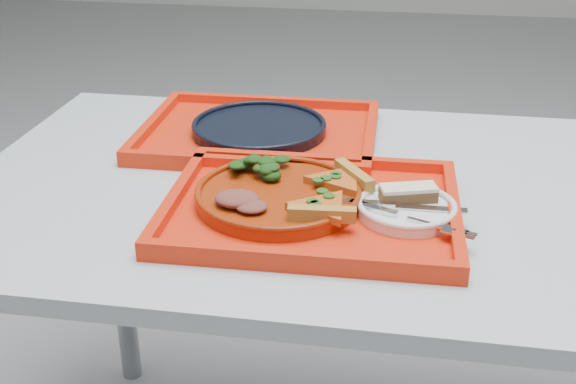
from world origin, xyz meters
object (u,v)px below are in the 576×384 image
Objects in this scene: navy_plate at (259,129)px; dessert_bar at (408,193)px; dinner_plate at (278,197)px; tray_far at (259,136)px; tray_main at (312,211)px.

dessert_bar is (0.29, -0.28, 0.02)m from navy_plate.
dessert_bar is (0.20, 0.01, 0.02)m from dinner_plate.
tray_far is 4.88× the size of dessert_bar.
tray_far is at bearing 107.12° from dinner_plate.
dessert_bar reaches higher than dinner_plate.
dinner_plate is (-0.05, 0.01, 0.02)m from tray_main.
navy_plate is at bearing 0.00° from tray_far.
tray_main is 1.73× the size of navy_plate.
tray_far is 0.30m from dinner_plate.
tray_far is 0.40m from dessert_bar.
navy_plate is at bearing 107.12° from dinner_plate.
dessert_bar reaches higher than navy_plate.
tray_far is 1.73× the size of dinner_plate.
tray_main is at bearing 171.70° from dessert_bar.
dinner_plate is at bearing -72.88° from navy_plate.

